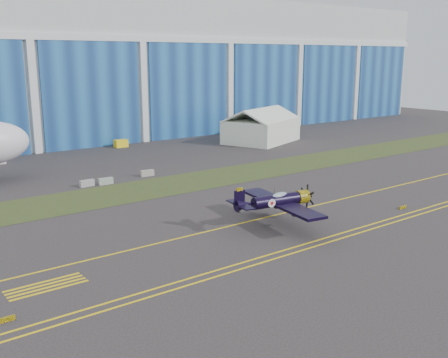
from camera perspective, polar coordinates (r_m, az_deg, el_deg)
ground at (r=57.20m, az=-4.14°, el=-4.28°), size 260.00×260.00×0.00m
grass_median at (r=68.94m, az=-10.49°, el=-1.41°), size 260.00×10.00×0.02m
taxiway_centreline at (r=53.27m, az=-1.20°, el=-5.57°), size 200.00×0.20×0.02m
edge_line_near at (r=46.37m, az=5.77°, el=-8.56°), size 80.00×0.20×0.02m
edge_line_far at (r=47.05m, az=4.94°, el=-8.21°), size 80.00×0.20×0.02m
hold_short_ladder at (r=43.08m, az=-18.78°, el=-10.98°), size 6.00×2.40×0.02m
guard_board_left at (r=38.66m, az=-22.67°, el=-13.93°), size 1.20×0.15×0.35m
guard_board_right at (r=63.94m, az=18.89°, el=-2.93°), size 1.20×0.15×0.35m
warbird at (r=54.27m, az=5.74°, el=-2.35°), size 12.22×13.99×3.70m
tent at (r=107.95m, az=4.08°, el=5.90°), size 18.04×15.70×7.01m
tug at (r=103.58m, az=-11.16°, el=3.82°), size 2.52×1.61×1.45m
gse_box at (r=125.24m, az=5.39°, el=5.64°), size 2.92×1.92×1.62m
barrier_a at (r=73.08m, az=-14.70°, el=-0.45°), size 2.04×0.74×0.90m
barrier_b at (r=73.69m, az=-12.75°, el=-0.23°), size 2.03×0.73×0.90m
barrier_c at (r=77.67m, az=-8.36°, el=0.64°), size 2.05×0.82×0.90m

